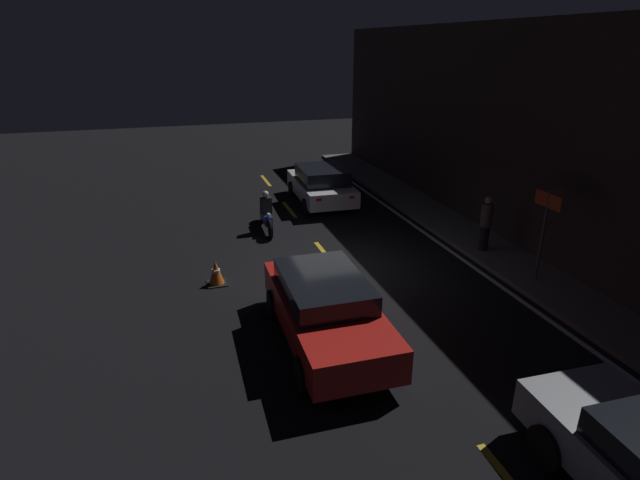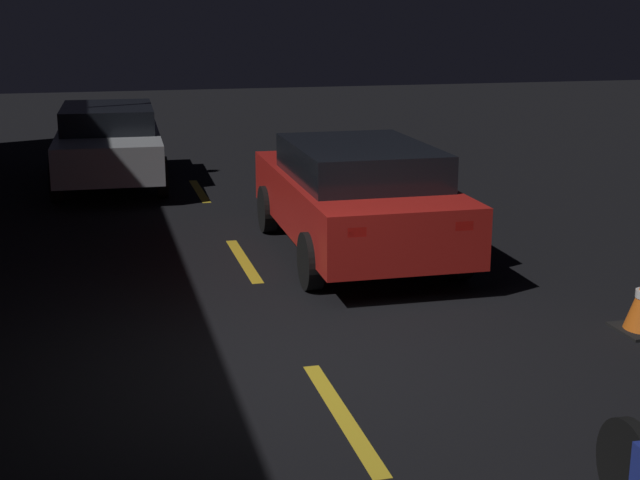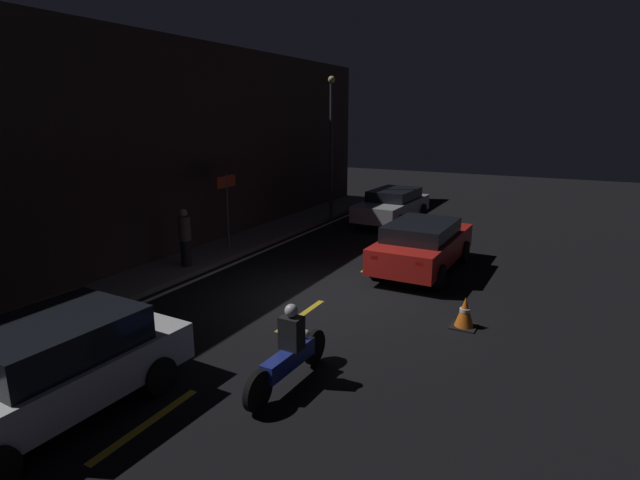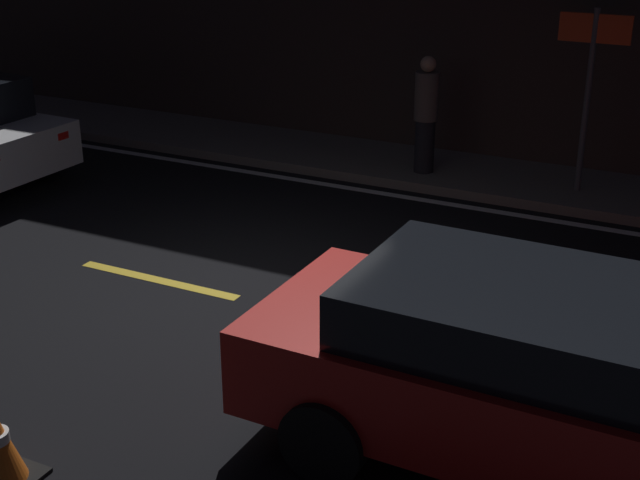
# 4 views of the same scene
# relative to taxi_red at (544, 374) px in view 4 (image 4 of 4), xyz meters

# --- Properties ---
(ground_plane) EXTENTS (56.00, 56.00, 0.00)m
(ground_plane) POSITION_rel_taxi_red_xyz_m (-3.45, 1.43, -0.78)
(ground_plane) COLOR black
(raised_curb) EXTENTS (28.00, 1.74, 0.13)m
(raised_curb) POSITION_rel_taxi_red_xyz_m (-3.45, 6.26, -0.71)
(raised_curb) COLOR #605B56
(raised_curb) RESTS_ON ground
(lane_dash_c) EXTENTS (2.00, 0.14, 0.01)m
(lane_dash_c) POSITION_rel_taxi_red_xyz_m (-4.45, 1.43, -0.78)
(lane_dash_c) COLOR gold
(lane_dash_c) RESTS_ON ground
(lane_dash_d) EXTENTS (2.00, 0.14, 0.01)m
(lane_dash_d) POSITION_rel_taxi_red_xyz_m (0.05, 1.43, -0.78)
(lane_dash_d) COLOR gold
(lane_dash_d) RESTS_ON ground
(lane_solid_kerb) EXTENTS (25.20, 0.14, 0.01)m
(lane_solid_kerb) POSITION_rel_taxi_red_xyz_m (-3.45, 5.14, -0.78)
(lane_solid_kerb) COLOR silver
(lane_solid_kerb) RESTS_ON ground
(taxi_red) EXTENTS (4.41, 1.99, 1.44)m
(taxi_red) POSITION_rel_taxi_red_xyz_m (0.00, 0.00, 0.00)
(taxi_red) COLOR red
(taxi_red) RESTS_ON ground
(pedestrian) EXTENTS (0.34, 0.34, 1.65)m
(pedestrian) POSITION_rel_taxi_red_xyz_m (-3.09, 5.94, 0.19)
(pedestrian) COLOR black
(pedestrian) RESTS_ON raised_curb
(shop_sign) EXTENTS (0.90, 0.08, 2.40)m
(shop_sign) POSITION_rel_taxi_red_xyz_m (-0.95, 6.09, 1.04)
(shop_sign) COLOR #4C4C51
(shop_sign) RESTS_ON raised_curb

